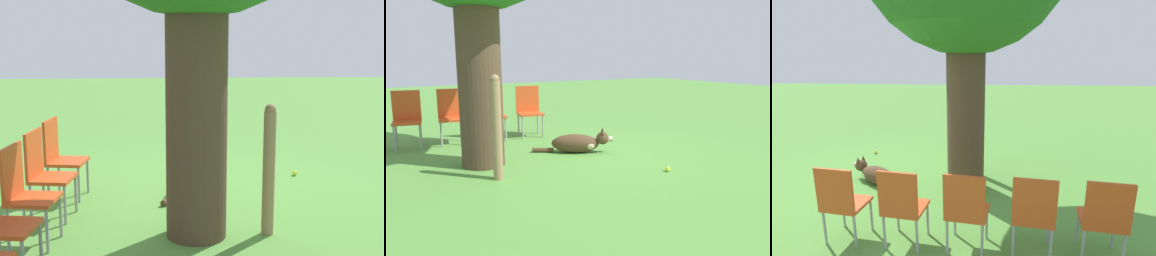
# 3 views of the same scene
# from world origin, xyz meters

# --- Properties ---
(ground_plane) EXTENTS (30.00, 30.00, 0.00)m
(ground_plane) POSITION_xyz_m (0.00, 0.00, 0.00)
(ground_plane) COLOR #56933D
(dog) EXTENTS (0.72, 1.14, 0.40)m
(dog) POSITION_xyz_m (0.08, -0.25, 0.15)
(dog) COLOR #513823
(dog) RESTS_ON ground_plane
(fence_post) EXTENTS (0.12, 0.12, 1.29)m
(fence_post) POSITION_xyz_m (-0.57, 1.27, 0.65)
(fence_post) COLOR #937551
(fence_post) RESTS_ON ground_plane
(red_chair_0) EXTENTS (0.48, 0.50, 0.94)m
(red_chair_0) POSITION_xyz_m (1.66, -0.04, 0.53)
(red_chair_0) COLOR #D14C1E
(red_chair_0) RESTS_ON ground_plane
(red_chair_1) EXTENTS (0.48, 0.50, 0.94)m
(red_chair_1) POSITION_xyz_m (1.70, 0.66, 0.53)
(red_chair_1) COLOR #D14C1E
(red_chair_1) RESTS_ON ground_plane
(red_chair_2) EXTENTS (0.48, 0.50, 0.94)m
(red_chair_2) POSITION_xyz_m (1.74, 1.36, 0.53)
(red_chair_2) COLOR #D14C1E
(red_chair_2) RESTS_ON ground_plane
(red_chair_3) EXTENTS (0.48, 0.50, 0.94)m
(red_chair_3) POSITION_xyz_m (1.78, 2.06, 0.53)
(red_chair_3) COLOR #D14C1E
(red_chair_3) RESTS_ON ground_plane
(red_chair_4) EXTENTS (0.48, 0.50, 0.94)m
(red_chair_4) POSITION_xyz_m (1.82, 2.76, 0.53)
(red_chair_4) COLOR #D14C1E
(red_chair_4) RESTS_ON ground_plane
(tennis_ball) EXTENTS (0.07, 0.07, 0.07)m
(tennis_ball) POSITION_xyz_m (-1.36, -0.78, 0.03)
(tennis_ball) COLOR #CCE033
(tennis_ball) RESTS_ON ground_plane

